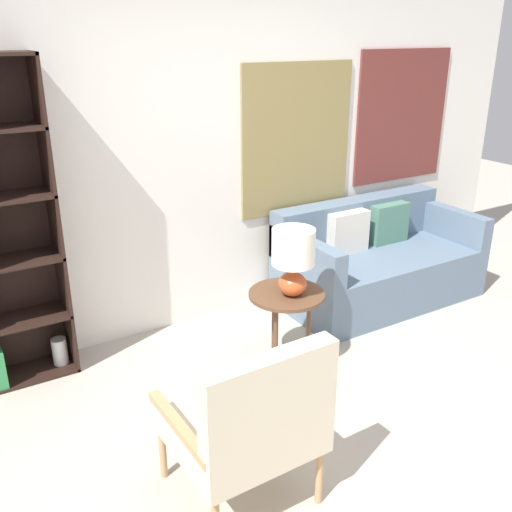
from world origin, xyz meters
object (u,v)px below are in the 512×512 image
object	(u,v)px
armchair	(252,420)
table_lamp	(293,256)
side_table	(287,301)
couch	(375,262)

from	to	relation	value
armchair	table_lamp	distance (m)	1.27
armchair	table_lamp	world-z (taller)	table_lamp
armchair	side_table	world-z (taller)	armchair
armchair	couch	size ratio (longest dim) A/B	0.54
table_lamp	couch	bearing A→B (deg)	24.30
armchair	couch	world-z (taller)	armchair
armchair	couch	xyz separation A→B (m)	(2.08, 1.46, -0.18)
table_lamp	side_table	bearing A→B (deg)	102.54
side_table	couch	bearing A→B (deg)	22.33
couch	side_table	size ratio (longest dim) A/B	3.07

